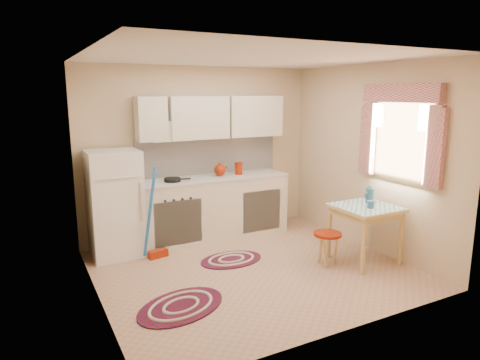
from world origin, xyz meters
name	(u,v)px	position (x,y,z in m)	size (l,w,h in m)	color
room_shell	(255,136)	(0.16, 0.24, 1.60)	(3.64, 3.60, 2.52)	tan
fridge	(115,204)	(-1.36, 1.25, 0.70)	(0.65, 0.60, 1.40)	white
broom	(156,213)	(-0.91, 0.90, 0.60)	(0.28, 0.12, 1.20)	blue
base_cabinets	(212,209)	(0.05, 1.30, 0.44)	(2.25, 0.60, 0.88)	silver
countertop	(212,178)	(0.05, 1.30, 0.90)	(2.27, 0.62, 0.04)	beige
frying_pan	(172,180)	(-0.57, 1.25, 0.94)	(0.23, 0.23, 0.05)	black
red_kettle	(220,170)	(0.18, 1.30, 1.01)	(0.19, 0.17, 0.19)	#931E05
red_canister	(239,169)	(0.49, 1.30, 1.00)	(0.11, 0.11, 0.16)	#931E05
table	(364,234)	(1.39, -0.43, 0.36)	(0.72, 0.72, 0.72)	#D9B76C
stool	(327,249)	(0.89, -0.32, 0.21)	(0.35, 0.35, 0.42)	#931E05
coffee_pot	(370,193)	(1.55, -0.31, 0.85)	(0.13, 0.11, 0.25)	#29617E
mug	(371,205)	(1.36, -0.53, 0.77)	(0.09, 0.09, 0.10)	#29617E
rug_center	(231,260)	(-0.11, 0.37, 0.01)	(0.83, 0.55, 0.02)	maroon
rug_left	(181,306)	(-1.10, -0.50, 0.01)	(0.98, 0.65, 0.02)	maroon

